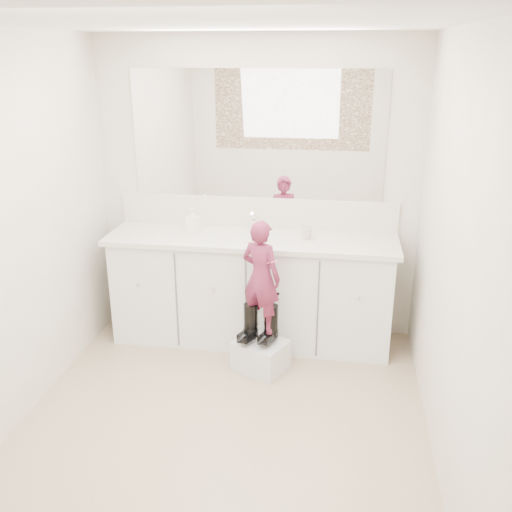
# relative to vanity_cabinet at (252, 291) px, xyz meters

# --- Properties ---
(floor) EXTENTS (3.00, 3.00, 0.00)m
(floor) POSITION_rel_vanity_cabinet_xyz_m (0.00, -1.23, -0.42)
(floor) COLOR #91745F
(floor) RESTS_ON ground
(ceiling) EXTENTS (3.00, 3.00, 0.00)m
(ceiling) POSITION_rel_vanity_cabinet_xyz_m (0.00, -1.23, 1.97)
(ceiling) COLOR white
(ceiling) RESTS_ON wall_back
(wall_back) EXTENTS (2.60, 0.00, 2.60)m
(wall_back) POSITION_rel_vanity_cabinet_xyz_m (0.00, 0.27, 0.77)
(wall_back) COLOR beige
(wall_back) RESTS_ON floor
(wall_front) EXTENTS (2.60, 0.00, 2.60)m
(wall_front) POSITION_rel_vanity_cabinet_xyz_m (0.00, -2.73, 0.77)
(wall_front) COLOR beige
(wall_front) RESTS_ON floor
(wall_left) EXTENTS (0.00, 3.00, 3.00)m
(wall_left) POSITION_rel_vanity_cabinet_xyz_m (-1.30, -1.23, 0.78)
(wall_left) COLOR beige
(wall_left) RESTS_ON floor
(wall_right) EXTENTS (0.00, 3.00, 3.00)m
(wall_right) POSITION_rel_vanity_cabinet_xyz_m (1.30, -1.23, 0.78)
(wall_right) COLOR beige
(wall_right) RESTS_ON floor
(vanity_cabinet) EXTENTS (2.20, 0.55, 0.85)m
(vanity_cabinet) POSITION_rel_vanity_cabinet_xyz_m (0.00, 0.00, 0.00)
(vanity_cabinet) COLOR silver
(vanity_cabinet) RESTS_ON floor
(countertop) EXTENTS (2.28, 0.58, 0.04)m
(countertop) POSITION_rel_vanity_cabinet_xyz_m (0.00, -0.01, 0.45)
(countertop) COLOR beige
(countertop) RESTS_ON vanity_cabinet
(backsplash) EXTENTS (2.28, 0.03, 0.25)m
(backsplash) POSITION_rel_vanity_cabinet_xyz_m (0.00, 0.26, 0.59)
(backsplash) COLOR beige
(backsplash) RESTS_ON countertop
(mirror) EXTENTS (2.00, 0.02, 1.00)m
(mirror) POSITION_rel_vanity_cabinet_xyz_m (0.00, 0.26, 1.22)
(mirror) COLOR white
(mirror) RESTS_ON wall_back
(dot_panel) EXTENTS (2.00, 0.01, 1.20)m
(dot_panel) POSITION_rel_vanity_cabinet_xyz_m (0.00, -2.71, 1.22)
(dot_panel) COLOR #472819
(dot_panel) RESTS_ON wall_front
(faucet) EXTENTS (0.08, 0.08, 0.10)m
(faucet) POSITION_rel_vanity_cabinet_xyz_m (0.00, 0.15, 0.52)
(faucet) COLOR silver
(faucet) RESTS_ON countertop
(cup) EXTENTS (0.11, 0.11, 0.09)m
(cup) POSITION_rel_vanity_cabinet_xyz_m (0.43, 0.02, 0.51)
(cup) COLOR beige
(cup) RESTS_ON countertop
(soap_bottle) EXTENTS (0.11, 0.11, 0.20)m
(soap_bottle) POSITION_rel_vanity_cabinet_xyz_m (-0.48, 0.04, 0.57)
(soap_bottle) COLOR white
(soap_bottle) RESTS_ON countertop
(step_stool) EXTENTS (0.45, 0.42, 0.23)m
(step_stool) POSITION_rel_vanity_cabinet_xyz_m (0.15, -0.48, -0.31)
(step_stool) COLOR silver
(step_stool) RESTS_ON floor
(boot_left) EXTENTS (0.18, 0.23, 0.30)m
(boot_left) POSITION_rel_vanity_cabinet_xyz_m (0.07, -0.48, -0.05)
(boot_left) COLOR black
(boot_left) RESTS_ON step_stool
(boot_right) EXTENTS (0.18, 0.23, 0.30)m
(boot_right) POSITION_rel_vanity_cabinet_xyz_m (0.22, -0.48, -0.05)
(boot_right) COLOR black
(boot_right) RESTS_ON step_stool
(toddler) EXTENTS (0.36, 0.31, 0.84)m
(toddler) POSITION_rel_vanity_cabinet_xyz_m (0.15, -0.48, 0.32)
(toddler) COLOR #B13662
(toddler) RESTS_ON step_stool
(toothbrush) EXTENTS (0.13, 0.07, 0.06)m
(toothbrush) POSITION_rel_vanity_cabinet_xyz_m (0.22, -0.52, 0.45)
(toothbrush) COLOR #E45883
(toothbrush) RESTS_ON toddler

